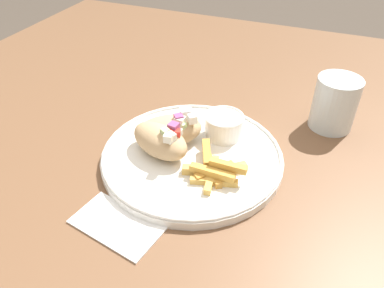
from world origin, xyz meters
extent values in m
cube|color=brown|center=(0.00, 0.00, 0.70)|extent=(1.39, 1.39, 0.04)
cylinder|color=brown|center=(-0.62, 0.62, 0.34)|extent=(0.06, 0.06, 0.68)
cube|color=white|center=(-0.06, -0.16, 0.72)|extent=(0.13, 0.09, 0.00)
cylinder|color=white|center=(-0.01, 0.01, 0.73)|extent=(0.30, 0.30, 0.01)
torus|color=white|center=(-0.01, 0.01, 0.74)|extent=(0.30, 0.30, 0.01)
ellipsoid|color=tan|center=(-0.06, -0.01, 0.76)|extent=(0.12, 0.10, 0.05)
cube|color=#A34C84|center=(-0.04, 0.00, 0.79)|extent=(0.02, 0.02, 0.01)
cube|color=#B7D693|center=(-0.05, -0.01, 0.78)|extent=(0.02, 0.02, 0.01)
cube|color=silver|center=(-0.04, -0.03, 0.79)|extent=(0.01, 0.01, 0.01)
cube|color=white|center=(-0.04, -0.02, 0.78)|extent=(0.02, 0.02, 0.01)
cube|color=red|center=(-0.04, -0.01, 0.78)|extent=(0.02, 0.02, 0.01)
cube|color=red|center=(-0.03, -0.01, 0.78)|extent=(0.01, 0.01, 0.01)
cube|color=silver|center=(-0.03, 0.00, 0.78)|extent=(0.01, 0.01, 0.01)
ellipsoid|color=tan|center=(-0.06, 0.02, 0.76)|extent=(0.13, 0.12, 0.05)
cube|color=red|center=(-0.04, 0.05, 0.78)|extent=(0.01, 0.01, 0.01)
cube|color=white|center=(-0.02, 0.03, 0.79)|extent=(0.02, 0.02, 0.01)
cube|color=silver|center=(-0.04, 0.05, 0.78)|extent=(0.02, 0.02, 0.02)
cube|color=#B7D693|center=(-0.03, 0.02, 0.78)|extent=(0.01, 0.01, 0.01)
cube|color=#A34C84|center=(-0.04, 0.03, 0.78)|extent=(0.02, 0.02, 0.01)
cube|color=silver|center=(-0.04, 0.03, 0.78)|extent=(0.02, 0.02, 0.02)
cube|color=white|center=(-0.04, 0.05, 0.78)|extent=(0.02, 0.02, 0.02)
cube|color=#E5B251|center=(0.03, -0.03, 0.74)|extent=(0.02, 0.08, 0.01)
cube|color=gold|center=(0.04, -0.03, 0.74)|extent=(0.05, 0.06, 0.01)
cube|color=#E5B251|center=(0.04, -0.04, 0.74)|extent=(0.07, 0.03, 0.01)
cube|color=gold|center=(0.03, -0.02, 0.74)|extent=(0.05, 0.07, 0.01)
cube|color=#E5B251|center=(0.05, -0.01, 0.74)|extent=(0.06, 0.05, 0.01)
cube|color=#E5B251|center=(0.02, -0.03, 0.74)|extent=(0.07, 0.03, 0.01)
cube|color=gold|center=(0.06, -0.03, 0.76)|extent=(0.06, 0.01, 0.01)
cube|color=gold|center=(0.04, -0.04, 0.75)|extent=(0.07, 0.01, 0.01)
cube|color=gold|center=(0.02, 0.00, 0.75)|extent=(0.03, 0.06, 0.01)
cube|color=gold|center=(0.04, -0.02, 0.75)|extent=(0.05, 0.03, 0.01)
cylinder|color=white|center=(0.02, 0.08, 0.75)|extent=(0.06, 0.06, 0.04)
cylinder|color=beige|center=(0.02, 0.08, 0.77)|extent=(0.05, 0.05, 0.01)
torus|color=white|center=(0.02, 0.08, 0.77)|extent=(0.07, 0.07, 0.00)
cylinder|color=silver|center=(0.19, 0.20, 0.77)|extent=(0.08, 0.08, 0.10)
cylinder|color=silver|center=(0.19, 0.20, 0.75)|extent=(0.07, 0.07, 0.06)
camera|label=1|loc=(0.16, -0.43, 1.12)|focal=35.00mm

